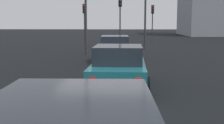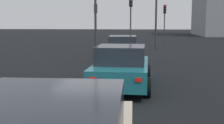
{
  "view_description": "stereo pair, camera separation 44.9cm",
  "coord_description": "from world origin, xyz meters",
  "px_view_note": "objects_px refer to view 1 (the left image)",
  "views": [
    {
      "loc": [
        -7.48,
        -0.28,
        2.36
      ],
      "look_at": [
        0.91,
        -0.0,
        1.19
      ],
      "focal_mm": 47.24,
      "sensor_mm": 36.0,
      "label": 1
    },
    {
      "loc": [
        -7.46,
        -0.73,
        2.36
      ],
      "look_at": [
        0.91,
        -0.0,
        1.19
      ],
      "focal_mm": 47.24,
      "sensor_mm": 36.0,
      "label": 2
    }
  ],
  "objects_px": {
    "traffic_light_near_left": "(84,16)",
    "traffic_light_near_right": "(153,16)",
    "traffic_light_far_left": "(120,11)",
    "car_silver_lead": "(115,49)",
    "car_teal_second": "(118,68)"
  },
  "relations": [
    {
      "from": "car_teal_second",
      "to": "traffic_light_near_right",
      "type": "bearing_deg",
      "value": -6.86
    },
    {
      "from": "car_teal_second",
      "to": "traffic_light_near_left",
      "type": "relative_size",
      "value": 1.02
    },
    {
      "from": "traffic_light_far_left",
      "to": "car_teal_second",
      "type": "bearing_deg",
      "value": -5.23
    },
    {
      "from": "car_silver_lead",
      "to": "traffic_light_far_left",
      "type": "xyz_separation_m",
      "value": [
        7.89,
        -0.25,
        2.45
      ]
    },
    {
      "from": "car_silver_lead",
      "to": "traffic_light_near_right",
      "type": "height_order",
      "value": "traffic_light_near_right"
    },
    {
      "from": "car_teal_second",
      "to": "traffic_light_near_right",
      "type": "distance_m",
      "value": 22.04
    },
    {
      "from": "car_silver_lead",
      "to": "traffic_light_far_left",
      "type": "height_order",
      "value": "traffic_light_far_left"
    },
    {
      "from": "traffic_light_near_right",
      "to": "traffic_light_far_left",
      "type": "bearing_deg",
      "value": -29.49
    },
    {
      "from": "car_silver_lead",
      "to": "traffic_light_far_left",
      "type": "distance_m",
      "value": 8.26
    },
    {
      "from": "car_silver_lead",
      "to": "traffic_light_near_right",
      "type": "xyz_separation_m",
      "value": [
        14.98,
        -3.68,
        2.19
      ]
    },
    {
      "from": "traffic_light_near_right",
      "to": "car_silver_lead",
      "type": "bearing_deg",
      "value": -17.5
    },
    {
      "from": "car_silver_lead",
      "to": "traffic_light_far_left",
      "type": "relative_size",
      "value": 0.97
    },
    {
      "from": "car_teal_second",
      "to": "traffic_light_far_left",
      "type": "relative_size",
      "value": 0.92
    },
    {
      "from": "traffic_light_near_right",
      "to": "traffic_light_far_left",
      "type": "relative_size",
      "value": 0.92
    },
    {
      "from": "traffic_light_near_left",
      "to": "traffic_light_near_right",
      "type": "distance_m",
      "value": 7.49
    }
  ]
}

